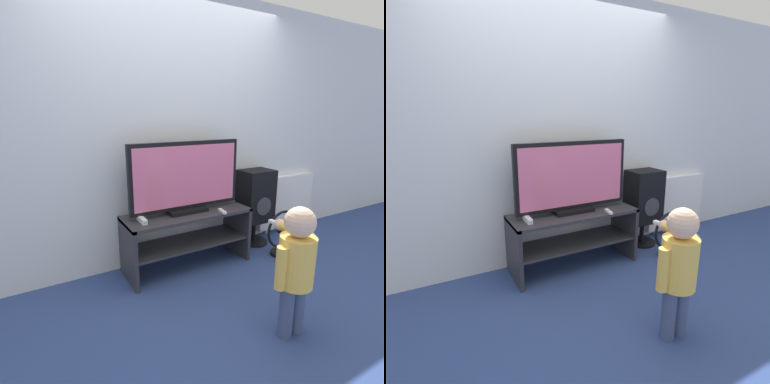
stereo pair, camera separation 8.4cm
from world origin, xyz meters
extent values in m
plane|color=navy|center=(0.00, 0.00, 0.00)|extent=(16.00, 16.00, 0.00)
cube|color=silver|center=(0.00, 0.52, 1.30)|extent=(10.00, 0.06, 2.60)
cube|color=#2D2D33|center=(0.00, 0.22, 0.55)|extent=(1.24, 0.44, 0.03)
cube|color=#2D2D33|center=(0.00, 0.22, 0.25)|extent=(1.20, 0.40, 0.02)
cube|color=#2D2D33|center=(-0.60, 0.22, 0.28)|extent=(0.04, 0.44, 0.56)
cube|color=#2D2D33|center=(0.60, 0.22, 0.28)|extent=(0.04, 0.44, 0.56)
cube|color=black|center=(0.00, 0.24, 0.58)|extent=(0.39, 0.20, 0.04)
cube|color=black|center=(0.00, 0.24, 0.92)|extent=(1.13, 0.05, 0.63)
cube|color=#D8668C|center=(0.00, 0.22, 0.92)|extent=(1.06, 0.01, 0.56)
cube|color=white|center=(-0.48, 0.18, 0.58)|extent=(0.04, 0.16, 0.04)
cube|color=#3F8CE5|center=(-0.48, 0.09, 0.58)|extent=(0.03, 0.00, 0.01)
cube|color=white|center=(0.29, 0.05, 0.57)|extent=(0.06, 0.13, 0.02)
cylinder|color=#337FD8|center=(0.29, 0.05, 0.59)|extent=(0.01, 0.01, 0.00)
cylinder|color=#3F4C72|center=(0.10, -0.97, 0.19)|extent=(0.10, 0.10, 0.38)
cylinder|color=#3F4C72|center=(0.21, -0.97, 0.19)|extent=(0.10, 0.10, 0.38)
cylinder|color=#E5B74C|center=(0.15, -0.97, 0.55)|extent=(0.23, 0.23, 0.34)
sphere|color=beige|center=(0.15, -0.97, 0.82)|extent=(0.20, 0.20, 0.20)
cylinder|color=#E5B74C|center=(0.02, -0.97, 0.54)|extent=(0.07, 0.07, 0.29)
cylinder|color=#E5B74C|center=(0.29, -0.83, 0.68)|extent=(0.07, 0.29, 0.07)
sphere|color=beige|center=(0.29, -0.68, 0.68)|extent=(0.09, 0.09, 0.09)
cube|color=white|center=(0.29, -0.64, 0.68)|extent=(0.03, 0.13, 0.02)
cylinder|color=black|center=(0.95, 0.33, 0.01)|extent=(0.33, 0.33, 0.02)
cylinder|color=black|center=(0.95, 0.33, 0.14)|extent=(0.05, 0.05, 0.27)
cube|color=black|center=(0.95, 0.33, 0.57)|extent=(0.37, 0.28, 0.60)
cylinder|color=#38383D|center=(0.95, 0.19, 0.48)|extent=(0.20, 0.01, 0.20)
cylinder|color=black|center=(0.98, -0.08, 0.02)|extent=(0.21, 0.21, 0.04)
cylinder|color=black|center=(0.98, -0.08, 0.07)|extent=(0.04, 0.04, 0.07)
torus|color=black|center=(0.98, -0.08, 0.30)|extent=(0.41, 0.03, 0.41)
cylinder|color=black|center=(0.98, -0.08, 0.30)|extent=(0.11, 0.05, 0.11)
cube|color=white|center=(1.57, 0.45, 0.39)|extent=(0.88, 0.08, 0.66)
cube|color=silver|center=(1.26, 0.45, 0.03)|extent=(0.03, 0.05, 0.06)
cube|color=silver|center=(1.88, 0.45, 0.03)|extent=(0.03, 0.05, 0.06)
camera|label=1|loc=(-1.31, -2.17, 1.48)|focal=28.00mm
camera|label=2|loc=(-1.24, -2.21, 1.48)|focal=28.00mm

